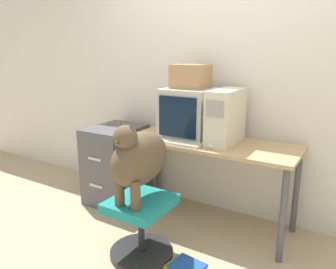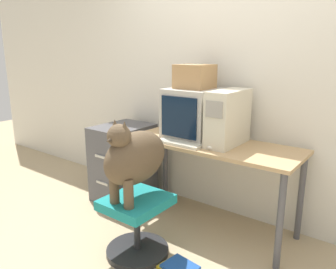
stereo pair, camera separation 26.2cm
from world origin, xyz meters
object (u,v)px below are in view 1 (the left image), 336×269
(pc_tower, at_px, (226,117))
(keyboard, at_px, (180,142))
(filing_cabinet, at_px, (116,164))
(book_stack_floor, at_px, (186,268))
(office_chair, at_px, (141,224))
(crt_monitor, at_px, (190,113))
(dog, at_px, (139,158))
(cardboard_box, at_px, (191,76))

(pc_tower, height_order, keyboard, pc_tower)
(filing_cabinet, height_order, book_stack_floor, filing_cabinet)
(pc_tower, xyz_separation_m, keyboard, (-0.31, -0.23, -0.21))
(pc_tower, bearing_deg, keyboard, -143.70)
(keyboard, relative_size, office_chair, 0.83)
(crt_monitor, height_order, filing_cabinet, crt_monitor)
(pc_tower, distance_m, filing_cabinet, 1.30)
(crt_monitor, relative_size, filing_cabinet, 0.60)
(book_stack_floor, bearing_deg, dog, -176.48)
(crt_monitor, relative_size, pc_tower, 0.98)
(cardboard_box, height_order, book_stack_floor, cardboard_box)
(filing_cabinet, bearing_deg, office_chair, -39.83)
(dog, xyz_separation_m, filing_cabinet, (-0.80, 0.68, -0.39))
(keyboard, distance_m, cardboard_box, 0.59)
(dog, bearing_deg, book_stack_floor, 3.52)
(pc_tower, height_order, office_chair, pc_tower)
(crt_monitor, distance_m, filing_cabinet, 1.00)
(keyboard, xyz_separation_m, filing_cabinet, (-0.84, 0.15, -0.39))
(cardboard_box, distance_m, book_stack_floor, 1.54)
(filing_cabinet, bearing_deg, crt_monitor, 6.73)
(pc_tower, height_order, dog, pc_tower)
(crt_monitor, xyz_separation_m, cardboard_box, (0.00, 0.00, 0.32))
(crt_monitor, height_order, keyboard, crt_monitor)
(pc_tower, distance_m, office_chair, 1.10)
(office_chair, bearing_deg, cardboard_box, 89.97)
(office_chair, relative_size, book_stack_floor, 1.61)
(pc_tower, distance_m, cardboard_box, 0.47)
(crt_monitor, relative_size, keyboard, 1.17)
(pc_tower, height_order, filing_cabinet, pc_tower)
(office_chair, xyz_separation_m, filing_cabinet, (-0.80, 0.67, 0.13))
(keyboard, distance_m, filing_cabinet, 0.94)
(office_chair, height_order, filing_cabinet, filing_cabinet)
(dog, bearing_deg, filing_cabinet, 139.76)
(office_chair, distance_m, book_stack_floor, 0.45)
(pc_tower, xyz_separation_m, cardboard_box, (-0.35, 0.03, 0.32))
(crt_monitor, height_order, office_chair, crt_monitor)
(cardboard_box, xyz_separation_m, book_stack_floor, (0.38, -0.75, -1.29))
(office_chair, bearing_deg, dog, -90.00)
(office_chair, bearing_deg, book_stack_floor, 2.02)
(keyboard, xyz_separation_m, cardboard_box, (-0.04, 0.25, 0.53))
(keyboard, height_order, filing_cabinet, keyboard)
(crt_monitor, bearing_deg, office_chair, -90.03)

